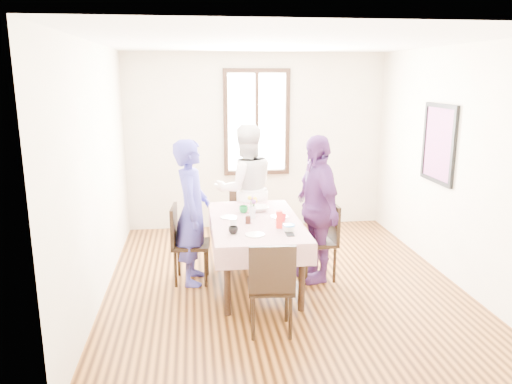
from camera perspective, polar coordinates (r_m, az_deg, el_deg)
ground at (r=5.92m, az=2.91°, el=-10.21°), size 4.50×4.50×0.00m
back_wall at (r=7.71m, az=0.06°, el=5.81°), size 4.00×0.00×4.00m
right_wall at (r=6.19m, az=21.62°, el=3.00°), size 0.00×4.50×4.50m
window_frame at (r=7.66m, az=0.08°, el=8.01°), size 1.02×0.06×1.62m
window_pane at (r=7.67m, az=0.07°, el=8.02°), size 0.90×0.02×1.50m
art_poster at (r=6.42m, az=20.34°, el=5.24°), size 0.04×0.76×0.96m
dining_table at (r=5.73m, az=-0.06°, el=-6.96°), size 0.88×1.62×0.75m
tablecloth at (r=5.61m, az=-0.07°, el=-3.30°), size 1.00×1.74×0.01m
chair_left at (r=5.80m, az=-7.48°, el=-5.96°), size 0.45×0.45×0.91m
chair_right at (r=5.88m, az=6.99°, el=-5.69°), size 0.45×0.45×0.91m
chair_far at (r=6.75m, az=-1.27°, el=-3.06°), size 0.44×0.44×0.91m
chair_near at (r=4.68m, az=1.70°, el=-10.74°), size 0.45×0.45×0.91m
person_left at (r=5.69m, az=-7.40°, el=-2.33°), size 0.46×0.65×1.67m
person_far at (r=6.63m, az=-1.26°, el=0.34°), size 0.94×0.79×1.74m
person_right at (r=5.76m, az=6.92°, el=-1.91°), size 0.56×1.06×1.71m
mug_black at (r=5.12m, az=-2.64°, el=-4.42°), size 0.13×0.13×0.08m
mug_flag at (r=5.53m, az=3.05°, el=-3.02°), size 0.13×0.13×0.09m
mug_green at (r=5.89m, az=-1.46°, el=-2.01°), size 0.15×0.15×0.08m
serving_bowl at (r=5.97m, az=0.32°, el=-1.93°), size 0.26×0.26×0.06m
juice_carton at (r=5.30m, az=2.68°, el=-3.18°), size 0.06×0.06×0.19m
butter_tub at (r=5.22m, az=3.82°, el=-4.21°), size 0.12×0.12×0.06m
jam_jar at (r=5.46m, az=-0.93°, el=-3.23°), size 0.06×0.06×0.08m
drinking_glass at (r=5.32m, az=-2.62°, el=-3.60°), size 0.07×0.07×0.10m
smartphone at (r=5.13m, az=3.90°, el=-4.83°), size 0.08×0.16×0.01m
flower_vase at (r=5.66m, az=-0.41°, el=-2.33°), size 0.07×0.07×0.14m
plate_left at (r=5.70m, az=-3.14°, el=-2.92°), size 0.20×0.20×0.01m
plate_right at (r=5.73m, az=2.74°, el=-2.84°), size 0.20×0.20×0.01m
plate_near at (r=5.08m, az=-0.13°, el=-4.94°), size 0.20×0.20×0.01m
butter_lid at (r=5.21m, az=3.83°, el=-3.84°), size 0.12×0.12×0.01m
flower_bunch at (r=5.63m, az=-0.41°, el=-1.14°), size 0.09×0.09×0.10m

